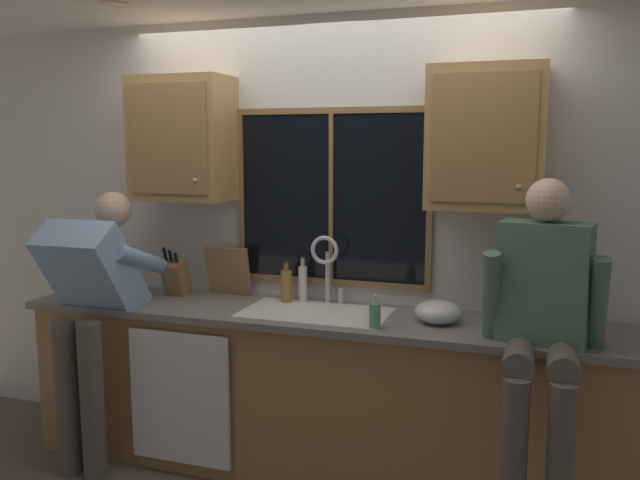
# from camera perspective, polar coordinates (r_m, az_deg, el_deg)

# --- Properties ---
(back_wall) EXTENTS (5.70, 0.12, 2.55)m
(back_wall) POSITION_cam_1_polar(r_m,az_deg,el_deg) (3.87, 1.32, 0.08)
(back_wall) COLOR silver
(back_wall) RESTS_ON floor
(ceiling_downlight_left) EXTENTS (0.14, 0.14, 0.01)m
(ceiling_downlight_left) POSITION_cam_1_polar(r_m,az_deg,el_deg) (3.74, -17.40, 18.95)
(ceiling_downlight_left) COLOR #FFEAB2
(window_glass) EXTENTS (1.10, 0.02, 0.95)m
(window_glass) POSITION_cam_1_polar(r_m,az_deg,el_deg) (3.78, 1.01, 3.70)
(window_glass) COLOR black
(window_frame_top) EXTENTS (1.17, 0.02, 0.04)m
(window_frame_top) POSITION_cam_1_polar(r_m,az_deg,el_deg) (3.76, 0.98, 11.18)
(window_frame_top) COLOR olive
(window_frame_bottom) EXTENTS (1.17, 0.02, 0.04)m
(window_frame_bottom) POSITION_cam_1_polar(r_m,az_deg,el_deg) (3.84, 0.95, -3.66)
(window_frame_bottom) COLOR olive
(window_frame_left) EXTENTS (0.03, 0.02, 0.95)m
(window_frame_left) POSITION_cam_1_polar(r_m,az_deg,el_deg) (3.98, -6.87, 3.87)
(window_frame_left) COLOR olive
(window_frame_right) EXTENTS (0.03, 0.02, 0.95)m
(window_frame_right) POSITION_cam_1_polar(r_m,az_deg,el_deg) (3.64, 9.53, 3.40)
(window_frame_right) COLOR olive
(window_mullion_center) EXTENTS (0.02, 0.02, 0.95)m
(window_mullion_center) POSITION_cam_1_polar(r_m,az_deg,el_deg) (3.77, 0.96, 3.68)
(window_mullion_center) COLOR olive
(lower_cabinet_run) EXTENTS (3.30, 0.58, 0.88)m
(lower_cabinet_run) POSITION_cam_1_polar(r_m,az_deg,el_deg) (3.76, -0.35, -13.34)
(lower_cabinet_run) COLOR #A07744
(lower_cabinet_run) RESTS_ON floor
(countertop) EXTENTS (3.36, 0.62, 0.04)m
(countertop) POSITION_cam_1_polar(r_m,az_deg,el_deg) (3.60, -0.46, -6.64)
(countertop) COLOR slate
(countertop) RESTS_ON lower_cabinet_run
(dishwasher_front) EXTENTS (0.60, 0.02, 0.74)m
(dishwasher_front) POSITION_cam_1_polar(r_m,az_deg,el_deg) (3.76, -12.11, -13.28)
(dishwasher_front) COLOR white
(upper_cabinet_left) EXTENTS (0.57, 0.36, 0.72)m
(upper_cabinet_left) POSITION_cam_1_polar(r_m,az_deg,el_deg) (3.97, -11.85, 8.59)
(upper_cabinet_left) COLOR #B2844C
(upper_cabinet_right) EXTENTS (0.57, 0.36, 0.72)m
(upper_cabinet_right) POSITION_cam_1_polar(r_m,az_deg,el_deg) (3.44, 14.24, 8.57)
(upper_cabinet_right) COLOR #B2844C
(sink) EXTENTS (0.80, 0.46, 0.21)m
(sink) POSITION_cam_1_polar(r_m,az_deg,el_deg) (3.63, -0.42, -7.79)
(sink) COLOR white
(sink) RESTS_ON lower_cabinet_run
(faucet) EXTENTS (0.18, 0.09, 0.40)m
(faucet) POSITION_cam_1_polar(r_m,az_deg,el_deg) (3.72, 0.59, -1.85)
(faucet) COLOR silver
(faucet) RESTS_ON countertop
(person_standing) EXTENTS (0.53, 0.69, 1.56)m
(person_standing) POSITION_cam_1_polar(r_m,az_deg,el_deg) (3.90, -19.18, -5.04)
(person_standing) COLOR #595147
(person_standing) RESTS_ON floor
(person_sitting_on_counter) EXTENTS (0.54, 0.63, 1.26)m
(person_sitting_on_counter) POSITION_cam_1_polar(r_m,az_deg,el_deg) (3.11, 18.82, -5.62)
(person_sitting_on_counter) COLOR #595147
(person_sitting_on_counter) RESTS_ON countertop
(knife_block) EXTENTS (0.12, 0.18, 0.32)m
(knife_block) POSITION_cam_1_polar(r_m,az_deg,el_deg) (4.07, -12.41, -3.22)
(knife_block) COLOR olive
(knife_block) RESTS_ON countertop
(cutting_board) EXTENTS (0.28, 0.08, 0.30)m
(cutting_board) POSITION_cam_1_polar(r_m,az_deg,el_deg) (4.01, -7.98, -2.71)
(cutting_board) COLOR #997047
(cutting_board) RESTS_ON countertop
(mixing_bowl) EXTENTS (0.24, 0.24, 0.12)m
(mixing_bowl) POSITION_cam_1_polar(r_m,az_deg,el_deg) (3.45, 10.22, -6.18)
(mixing_bowl) COLOR silver
(mixing_bowl) RESTS_ON countertop
(soap_dispenser) EXTENTS (0.06, 0.07, 0.18)m
(soap_dispenser) POSITION_cam_1_polar(r_m,az_deg,el_deg) (3.30, 4.78, -6.49)
(soap_dispenser) COLOR #59A566
(soap_dispenser) RESTS_ON countertop
(bottle_green_glass) EXTENTS (0.05, 0.05, 0.27)m
(bottle_green_glass) POSITION_cam_1_polar(r_m,az_deg,el_deg) (3.82, -1.51, -3.73)
(bottle_green_glass) COLOR silver
(bottle_green_glass) RESTS_ON countertop
(bottle_tall_clear) EXTENTS (0.06, 0.06, 0.24)m
(bottle_tall_clear) POSITION_cam_1_polar(r_m,az_deg,el_deg) (3.81, -2.95, -3.94)
(bottle_tall_clear) COLOR olive
(bottle_tall_clear) RESTS_ON countertop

